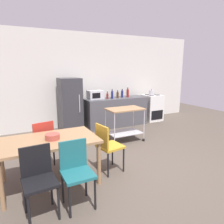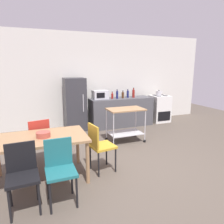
{
  "view_description": "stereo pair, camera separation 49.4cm",
  "coord_description": "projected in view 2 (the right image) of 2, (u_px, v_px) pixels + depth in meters",
  "views": [
    {
      "loc": [
        -2.14,
        -3.11,
        1.86
      ],
      "look_at": [
        0.05,
        1.2,
        0.8
      ],
      "focal_mm": 33.08,
      "sensor_mm": 36.0,
      "label": 1
    },
    {
      "loc": [
        -1.69,
        -3.31,
        1.86
      ],
      "look_at": [
        0.05,
        1.2,
        0.8
      ],
      "focal_mm": 33.08,
      "sensor_mm": 36.0,
      "label": 2
    }
  ],
  "objects": [
    {
      "name": "bottle_vinegar",
      "position": [
        128.0,
        94.0,
        6.57
      ],
      "size": [
        0.07,
        0.07,
        0.26
      ],
      "color": "navy",
      "rests_on": "kitchen_counter"
    },
    {
      "name": "fruit_bowl",
      "position": [
        43.0,
        135.0,
        3.32
      ],
      "size": [
        0.22,
        0.22,
        0.09
      ],
      "primitive_type": "cylinder",
      "color": "#B24C3F",
      "rests_on": "dining_table"
    },
    {
      "name": "chair_red",
      "position": [
        39.0,
        138.0,
        3.98
      ],
      "size": [
        0.48,
        0.48,
        0.89
      ],
      "rotation": [
        0.0,
        0.0,
        3.36
      ],
      "color": "#B72D23",
      "rests_on": "ground_plane"
    },
    {
      "name": "kitchen_cart",
      "position": [
        126.0,
        119.0,
        5.16
      ],
      "size": [
        0.91,
        0.57,
        0.85
      ],
      "color": "#A37A51",
      "rests_on": "ground_plane"
    },
    {
      "name": "kettle",
      "position": [
        159.0,
        93.0,
        6.87
      ],
      "size": [
        0.24,
        0.17,
        0.19
      ],
      "color": "silver",
      "rests_on": "stove_oven"
    },
    {
      "name": "kitchen_counter",
      "position": [
        121.0,
        112.0,
        6.59
      ],
      "size": [
        2.0,
        0.64,
        0.9
      ],
      "primitive_type": "cube",
      "color": "#4C4C51",
      "rests_on": "ground_plane"
    },
    {
      "name": "bottle_soda",
      "position": [
        112.0,
        96.0,
        6.34
      ],
      "size": [
        0.06,
        0.06,
        0.22
      ],
      "color": "maroon",
      "rests_on": "kitchen_counter"
    },
    {
      "name": "microwave",
      "position": [
        100.0,
        95.0,
        6.3
      ],
      "size": [
        0.46,
        0.35,
        0.26
      ],
      "color": "silver",
      "rests_on": "kitchen_counter"
    },
    {
      "name": "ground_plane",
      "position": [
        132.0,
        165.0,
        4.0
      ],
      "size": [
        12.0,
        12.0,
        0.0
      ],
      "primitive_type": "plane",
      "color": "brown"
    },
    {
      "name": "bottle_hot_sauce",
      "position": [
        133.0,
        93.0,
        6.58
      ],
      "size": [
        0.08,
        0.08,
        0.31
      ],
      "color": "maroon",
      "rests_on": "kitchen_counter"
    },
    {
      "name": "chair_black",
      "position": [
        22.0,
        172.0,
        2.68
      ],
      "size": [
        0.42,
        0.42,
        0.89
      ],
      "rotation": [
        0.0,
        0.0,
        0.06
      ],
      "color": "black",
      "rests_on": "ground_plane"
    },
    {
      "name": "bottle_olive_oil",
      "position": [
        117.0,
        95.0,
        6.35
      ],
      "size": [
        0.07,
        0.07,
        0.28
      ],
      "color": "navy",
      "rests_on": "kitchen_counter"
    },
    {
      "name": "bottle_wine",
      "position": [
        123.0,
        95.0,
        6.44
      ],
      "size": [
        0.07,
        0.07,
        0.24
      ],
      "color": "#4C2D19",
      "rests_on": "kitchen_counter"
    },
    {
      "name": "stove_oven",
      "position": [
        159.0,
        109.0,
        7.12
      ],
      "size": [
        0.6,
        0.61,
        0.92
      ],
      "color": "white",
      "rests_on": "ground_plane"
    },
    {
      "name": "chair_mustard",
      "position": [
        99.0,
        144.0,
        3.65
      ],
      "size": [
        0.46,
        0.46,
        0.89
      ],
      "rotation": [
        0.0,
        0.0,
        1.73
      ],
      "color": "gold",
      "rests_on": "ground_plane"
    },
    {
      "name": "dining_table",
      "position": [
        40.0,
        142.0,
        3.35
      ],
      "size": [
        1.5,
        0.9,
        0.75
      ],
      "color": "#A37A51",
      "rests_on": "ground_plane"
    },
    {
      "name": "refrigerator",
      "position": [
        75.0,
        104.0,
        6.11
      ],
      "size": [
        0.6,
        0.63,
        1.55
      ],
      "color": "#333338",
      "rests_on": "ground_plane"
    },
    {
      "name": "chair_teal",
      "position": [
        60.0,
        167.0,
        2.83
      ],
      "size": [
        0.4,
        0.4,
        0.89
      ],
      "rotation": [
        0.0,
        0.0,
        0.01
      ],
      "color": "#1E666B",
      "rests_on": "ground_plane"
    },
    {
      "name": "back_wall",
      "position": [
        88.0,
        80.0,
        6.61
      ],
      "size": [
        8.4,
        0.12,
        2.9
      ],
      "primitive_type": "cube",
      "color": "silver",
      "rests_on": "ground_plane"
    }
  ]
}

